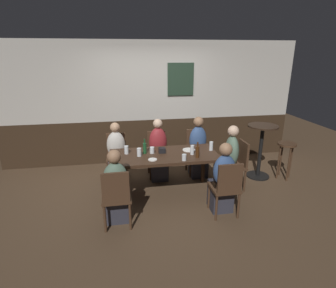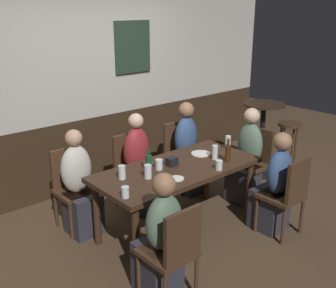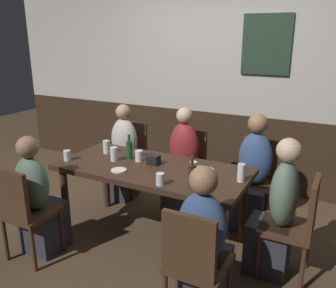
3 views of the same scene
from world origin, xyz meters
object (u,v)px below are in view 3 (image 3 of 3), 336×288
person_left_far (123,159)px  beer_bottle_brown (192,175)px  beer_glass_tall (67,156)px  beer_glass_half (241,174)px  person_mid_far (182,169)px  person_left_near (39,204)px  person_right_near (204,251)px  plate_white_small (119,170)px  pint_glass_pale (139,157)px  pint_glass_stout (160,180)px  person_head_east (276,218)px  chair_mid_far (188,164)px  chair_head_east (297,223)px  chair_left_near (24,209)px  condiment_caddy (154,160)px  highball_clear (114,155)px  plate_white_large (202,170)px  pint_glass_amber (193,171)px  chair_right_far (256,176)px  beer_bottle_green (129,149)px  dining_table (152,175)px  person_right_far (253,181)px  chair_left_far (130,154)px  tumbler_short (107,148)px  chair_right_near (195,261)px

person_left_far → beer_bottle_brown: 1.62m
beer_glass_tall → beer_glass_half: 1.68m
person_mid_far → person_left_near: bearing=-120.8°
person_left_near → person_left_far: (-0.00, 1.33, 0.01)m
person_right_near → plate_white_small: bearing=156.6°
pint_glass_pale → pint_glass_stout: pint_glass_pale is taller
person_head_east → person_right_near: bearing=-118.7°
chair_mid_far → chair_head_east: same height
chair_left_near → chair_mid_far: bearing=64.5°
condiment_caddy → highball_clear: bearing=-166.8°
person_head_east → plate_white_large: 0.75m
pint_glass_amber → plate_white_large: (-0.00, 0.21, -0.06)m
beer_glass_tall → person_right_near: bearing=-15.1°
chair_right_far → chair_mid_far: bearing=180.0°
chair_right_far → person_left_far: person_left_far is taller
pint_glass_pale → beer_glass_half: beer_glass_half is taller
plate_white_small → beer_bottle_green: bearing=106.0°
beer_bottle_brown → dining_table: bearing=154.8°
chair_left_near → pint_glass_pale: 1.12m
chair_head_east → person_right_far: size_ratio=0.74×
chair_left_near → chair_head_east: bearing=21.4°
beer_glass_tall → pint_glass_amber: bearing=5.8°
chair_mid_far → person_right_far: size_ratio=0.74×
chair_mid_far → pint_glass_amber: 1.08m
chair_left_far → beer_glass_half: beer_glass_half is taller
person_right_far → person_mid_far: 0.79m
chair_mid_far → beer_glass_half: bearing=-43.3°
person_mid_far → beer_glass_half: size_ratio=7.57×
person_left_near → person_mid_far: size_ratio=0.95×
chair_mid_far → plate_white_large: chair_mid_far is taller
person_right_far → beer_bottle_brown: 1.01m
chair_left_far → beer_bottle_brown: beer_bottle_brown is taller
person_left_far → condiment_caddy: (0.77, -0.60, 0.31)m
plate_white_large → beer_glass_tall: bearing=-165.1°
person_left_near → beer_glass_half: person_left_near is taller
beer_glass_tall → highball_clear: size_ratio=0.74×
person_mid_far → person_head_east: size_ratio=1.00×
dining_table → person_head_east: person_head_east is taller
person_left_far → beer_bottle_brown: (1.30, -0.90, 0.37)m
chair_right_far → condiment_caddy: chair_right_far is taller
person_right_near → beer_bottle_green: person_right_near is taller
chair_head_east → plate_white_large: 0.90m
chair_right_far → person_mid_far: (-0.79, -0.16, -0.00)m
chair_left_near → chair_head_east: (2.10, 0.83, 0.00)m
beer_glass_half → beer_bottle_green: (-1.14, 0.05, 0.03)m
person_head_east → beer_glass_half: person_head_east is taller
person_mid_far → tumbler_short: size_ratio=8.58×
chair_right_far → chair_right_near: size_ratio=1.00×
beer_bottle_green → plate_white_small: size_ratio=1.77×
chair_left_near → pint_glass_amber: pint_glass_amber is taller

